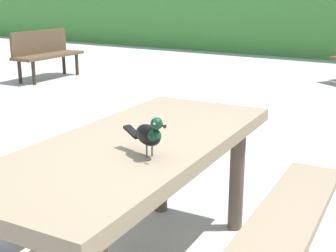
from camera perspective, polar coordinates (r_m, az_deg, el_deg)
picnic_table_foreground at (r=2.25m, az=-3.78°, el=-6.09°), size 1.84×1.87×0.74m
bird_grackle at (r=1.91m, az=-2.31°, el=-1.00°), size 0.28×0.13×0.18m
park_bench_side at (r=8.36m, az=-15.14°, el=9.07°), size 0.59×1.44×0.84m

